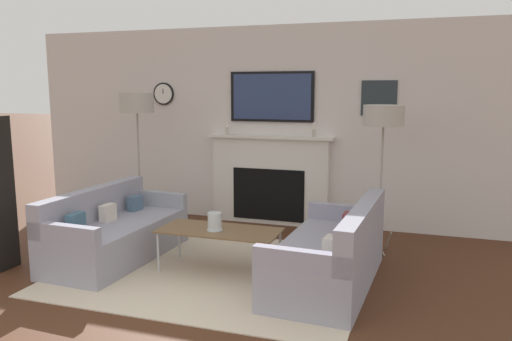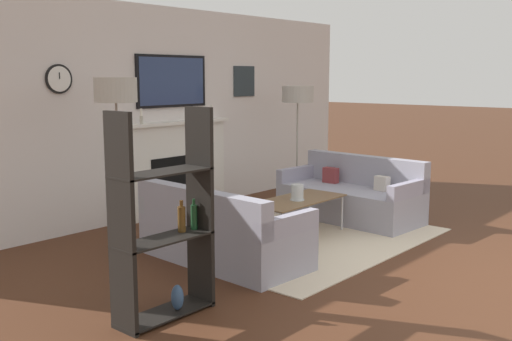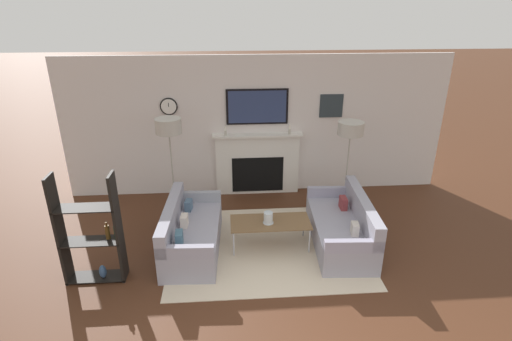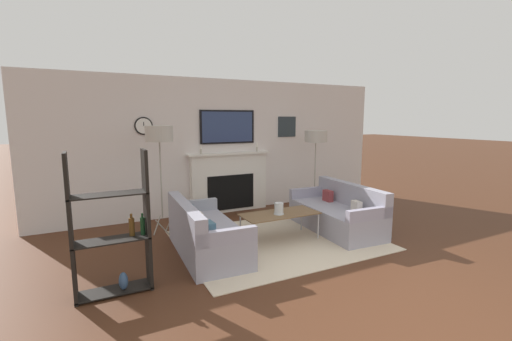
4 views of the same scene
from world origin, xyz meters
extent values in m
cube|color=silver|center=(0.00, 4.83, 1.35)|extent=(7.38, 0.07, 2.70)
cube|color=silver|center=(0.00, 4.71, 0.59)|extent=(1.63, 0.16, 1.19)
cube|color=black|center=(0.00, 4.63, 0.42)|extent=(1.01, 0.01, 0.71)
cube|color=silver|center=(0.00, 4.69, 1.21)|extent=(1.75, 0.22, 0.04)
cylinder|color=#B2AD9E|center=(-0.61, 4.66, 1.28)|extent=(0.04, 0.04, 0.10)
cylinder|color=white|center=(-0.61, 4.66, 1.37)|extent=(0.03, 0.03, 0.09)
cylinder|color=#B2AD9E|center=(0.61, 4.66, 1.28)|extent=(0.04, 0.04, 0.10)
cylinder|color=white|center=(0.61, 4.66, 1.37)|extent=(0.03, 0.03, 0.09)
cube|color=black|center=(0.00, 4.78, 1.75)|extent=(1.17, 0.04, 0.68)
cube|color=navy|center=(0.00, 4.76, 1.75)|extent=(1.09, 0.01, 0.61)
cylinder|color=black|center=(-1.65, 4.78, 1.78)|extent=(0.32, 0.02, 0.32)
cylinder|color=silver|center=(-1.65, 4.76, 1.78)|extent=(0.28, 0.00, 0.28)
cube|color=black|center=(-1.65, 4.76, 1.82)|extent=(0.01, 0.00, 0.07)
cube|color=#263035|center=(1.42, 4.78, 1.74)|extent=(0.45, 0.02, 0.45)
cube|color=beige|center=(0.00, 2.74, 0.01)|extent=(3.00, 2.42, 0.01)
cube|color=#9593A2|center=(-1.15, 2.74, 0.21)|extent=(0.86, 1.77, 0.42)
cube|color=#9593A2|center=(-1.46, 2.75, 0.59)|extent=(0.24, 1.74, 0.35)
cube|color=#9295A1|center=(-1.11, 3.56, 0.51)|extent=(0.79, 0.14, 0.18)
cube|color=#9390A1|center=(-1.19, 1.93, 0.51)|extent=(0.79, 0.14, 0.18)
cube|color=#4A647D|center=(-1.24, 3.26, 0.51)|extent=(0.13, 0.19, 0.18)
cube|color=beige|center=(-1.27, 2.75, 0.51)|extent=(0.11, 0.19, 0.18)
cube|color=#3F6175|center=(-1.29, 2.24, 0.52)|extent=(0.11, 0.21, 0.21)
cube|color=#9593A2|center=(1.15, 2.74, 0.21)|extent=(0.92, 1.83, 0.41)
cube|color=#9593A2|center=(1.48, 2.72, 0.60)|extent=(0.27, 1.79, 0.38)
cube|color=#938EA3|center=(1.10, 1.90, 0.50)|extent=(0.82, 0.15, 0.18)
cube|color=#9390A6|center=(1.20, 3.58, 0.50)|extent=(0.82, 0.15, 0.18)
cube|color=beige|center=(1.25, 2.34, 0.50)|extent=(0.12, 0.19, 0.18)
cube|color=brown|center=(1.30, 3.13, 0.51)|extent=(0.10, 0.20, 0.20)
cube|color=brown|center=(0.05, 2.75, 0.43)|extent=(1.23, 0.55, 0.02)
cylinder|color=#B7B7BC|center=(-0.53, 2.51, 0.21)|extent=(0.02, 0.02, 0.42)
cylinder|color=#B7B7BC|center=(0.62, 2.51, 0.21)|extent=(0.02, 0.02, 0.42)
cylinder|color=#B7B7BC|center=(-0.53, 2.98, 0.21)|extent=(0.02, 0.02, 0.42)
cylinder|color=#B7B7BC|center=(0.62, 2.98, 0.21)|extent=(0.02, 0.02, 0.42)
cylinder|color=silver|center=(0.01, 2.72, 0.53)|extent=(0.14, 0.14, 0.18)
cylinder|color=silver|center=(0.01, 2.72, 0.49)|extent=(0.08, 0.08, 0.10)
cylinder|color=silver|center=(0.01, 2.72, 0.44)|extent=(0.16, 0.16, 0.01)
cylinder|color=#9E998E|center=(-1.44, 3.91, 0.14)|extent=(0.09, 0.23, 0.29)
cylinder|color=#9E998E|center=(-1.63, 3.95, 0.14)|extent=(0.17, 0.19, 0.29)
cylinder|color=#9E998E|center=(-1.57, 3.77, 0.14)|extent=(0.23, 0.07, 0.29)
cylinder|color=#9E998E|center=(-1.55, 3.88, 0.91)|extent=(0.02, 0.02, 1.27)
cylinder|color=#B2ADA3|center=(-1.55, 3.88, 1.68)|extent=(0.44, 0.44, 0.25)
cylinder|color=#9E998E|center=(1.65, 3.91, 0.13)|extent=(0.09, 0.23, 0.27)
cylinder|color=#9E998E|center=(1.47, 3.95, 0.13)|extent=(0.17, 0.19, 0.27)
cylinder|color=#9E998E|center=(1.53, 3.77, 0.13)|extent=(0.23, 0.07, 0.27)
cylinder|color=#9E998E|center=(1.55, 3.88, 0.85)|extent=(0.02, 0.02, 1.19)
cylinder|color=#B2ADA3|center=(1.55, 3.88, 1.56)|extent=(0.45, 0.45, 0.23)
cube|color=black|center=(-2.06, 2.12, 0.79)|extent=(0.04, 0.28, 1.58)
cylinder|color=#194223|center=(-2.11, 2.14, 0.71)|extent=(0.05, 0.05, 0.20)
cylinder|color=#194223|center=(-2.11, 2.14, 0.84)|extent=(0.02, 0.02, 0.05)
camera|label=1|loc=(1.93, -1.80, 1.84)|focal=35.00mm
camera|label=2|loc=(-5.28, -1.24, 1.82)|focal=42.00mm
camera|label=3|loc=(-0.58, -2.59, 3.57)|focal=28.00mm
camera|label=4|loc=(-2.64, -1.75, 1.91)|focal=24.00mm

